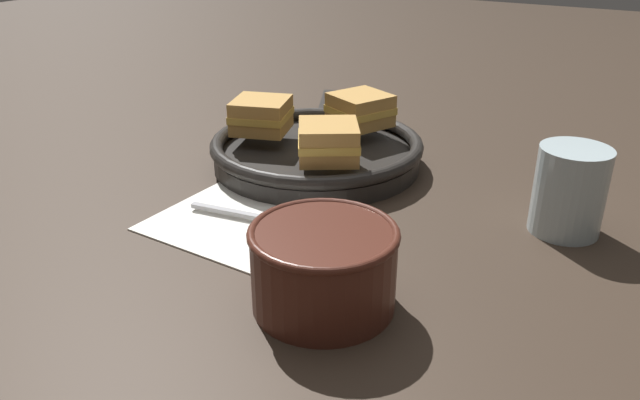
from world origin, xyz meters
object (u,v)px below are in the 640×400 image
object	(u,v)px
drinking_glass	(569,191)
sandwich_near_left	(360,110)
soup_bowl	(324,263)
skillet	(317,151)
sandwich_near_right	(261,115)
spoon	(287,224)
sandwich_far_left	(328,142)

from	to	relation	value
drinking_glass	sandwich_near_left	bearing A→B (deg)	160.86
soup_bowl	skillet	bearing A→B (deg)	121.36
sandwich_near_right	spoon	bearing A→B (deg)	-48.37
sandwich_near_left	drinking_glass	size ratio (longest dim) A/B	1.03
spoon	skillet	xyz separation A→B (m)	(-0.07, 0.19, 0.01)
soup_bowl	skillet	distance (m)	0.34
soup_bowl	sandwich_near_left	bearing A→B (deg)	112.11
sandwich_near_right	drinking_glass	distance (m)	0.42
soup_bowl	skillet	xyz separation A→B (m)	(-0.18, 0.29, -0.02)
sandwich_near_left	sandwich_near_right	size ratio (longest dim) A/B	1.05
drinking_glass	skillet	bearing A→B (deg)	174.66
sandwich_far_left	soup_bowl	bearing A→B (deg)	-61.54
sandwich_far_left	drinking_glass	bearing A→B (deg)	6.63
spoon	sandwich_near_right	size ratio (longest dim) A/B	1.87
skillet	sandwich_near_right	bearing A→B (deg)	-167.94
spoon	drinking_glass	world-z (taller)	drinking_glass
soup_bowl	sandwich_near_left	distance (m)	0.40
sandwich_far_left	spoon	bearing A→B (deg)	-82.48
sandwich_near_left	skillet	bearing A→B (deg)	-110.45
spoon	sandwich_far_left	distance (m)	0.14
sandwich_far_left	skillet	bearing A→B (deg)	130.22
sandwich_near_right	drinking_glass	xyz separation A→B (m)	(0.42, -0.01, -0.02)
spoon	sandwich_far_left	xyz separation A→B (m)	(-0.02, 0.12, 0.06)
skillet	sandwich_far_left	distance (m)	0.10
skillet	sandwich_near_right	world-z (taller)	sandwich_near_right
spoon	drinking_glass	bearing A→B (deg)	22.43
soup_bowl	sandwich_near_left	xyz separation A→B (m)	(-0.15, 0.37, 0.02)
skillet	sandwich_far_left	xyz separation A→B (m)	(0.05, -0.06, 0.04)
sandwich_near_left	drinking_glass	xyz separation A→B (m)	(0.31, -0.11, -0.02)
skillet	drinking_glass	distance (m)	0.34
spoon	sandwich_near_left	xyz separation A→B (m)	(-0.04, 0.26, 0.06)
spoon	skillet	bearing A→B (deg)	102.98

